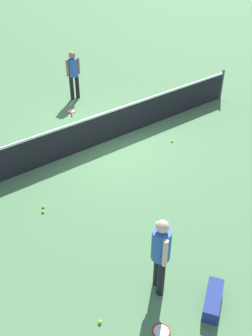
% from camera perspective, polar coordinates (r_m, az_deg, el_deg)
% --- Properties ---
extents(ground_plane, '(40.00, 40.00, 0.00)m').
position_cam_1_polar(ground_plane, '(11.68, -2.97, 3.89)').
color(ground_plane, '#4C7A4C').
extents(court_net, '(10.09, 0.09, 1.07)m').
position_cam_1_polar(court_net, '(11.42, -3.04, 6.03)').
color(court_net, '#4C4C51').
rests_on(court_net, ground_plane).
extents(player_near_side, '(0.45, 0.51, 1.70)m').
position_cam_1_polar(player_near_side, '(6.93, 5.10, -11.96)').
color(player_near_side, black).
rests_on(player_near_side, ground_plane).
extents(player_far_side, '(0.52, 0.36, 1.70)m').
position_cam_1_polar(player_far_side, '(14.02, -7.71, 13.80)').
color(player_far_side, black).
rests_on(player_far_side, ground_plane).
extents(tennis_racket_near_player, '(0.35, 0.60, 0.03)m').
position_cam_1_polar(tennis_racket_near_player, '(7.17, 5.38, -22.81)').
color(tennis_racket_near_player, red).
rests_on(tennis_racket_near_player, ground_plane).
extents(tennis_racket_far_player, '(0.43, 0.59, 0.03)m').
position_cam_1_polar(tennis_racket_far_player, '(13.47, -7.99, 8.20)').
color(tennis_racket_far_player, red).
rests_on(tennis_racket_far_player, ground_plane).
extents(tennis_ball_by_net, '(0.07, 0.07, 0.07)m').
position_cam_1_polar(tennis_ball_by_net, '(7.24, -3.82, -21.53)').
color(tennis_ball_by_net, '#C6E033').
rests_on(tennis_ball_by_net, ground_plane).
extents(tennis_ball_midcourt, '(0.07, 0.07, 0.07)m').
position_cam_1_polar(tennis_ball_midcourt, '(9.30, -12.04, -6.24)').
color(tennis_ball_midcourt, '#C6E033').
rests_on(tennis_ball_midcourt, ground_plane).
extents(tennis_ball_baseline, '(0.07, 0.07, 0.07)m').
position_cam_1_polar(tennis_ball_baseline, '(11.70, 6.78, 3.92)').
color(tennis_ball_baseline, '#C6E033').
rests_on(tennis_ball_baseline, ground_plane).
extents(tennis_ball_stray_left, '(0.07, 0.07, 0.07)m').
position_cam_1_polar(tennis_ball_stray_left, '(9.43, -12.00, -5.55)').
color(tennis_ball_stray_left, '#C6E033').
rests_on(tennis_ball_stray_left, ground_plane).
extents(equipment_bag, '(0.82, 0.69, 0.28)m').
position_cam_1_polar(equipment_bag, '(7.53, 12.64, -18.10)').
color(equipment_bag, navy).
rests_on(equipment_bag, ground_plane).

